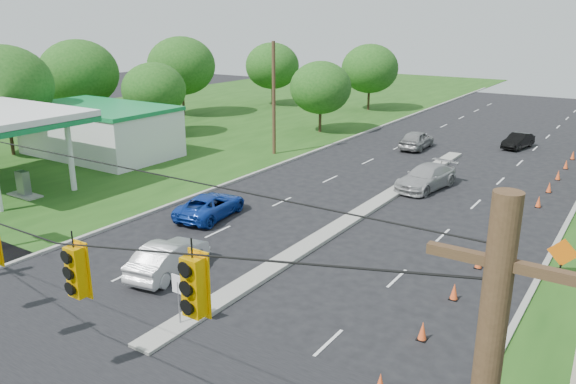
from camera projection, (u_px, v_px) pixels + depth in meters
The scene contains 30 objects.
grass_left at pixel (36, 151), 47.24m from camera, with size 40.00×160.00×0.06m, color #1E4714.
curb_left at pixel (299, 158), 44.77m from camera, with size 0.25×110.00×0.16m, color gray.
median at pixel (364, 212), 32.28m from camera, with size 1.00×34.00×0.18m, color gray.
median_sign at pixel (178, 290), 19.89m from camera, with size 0.55×0.06×2.05m.
utility_pole_far_left at pixel (274, 99), 44.69m from camera, with size 0.28×0.28×9.00m, color #422D1C.
gas_station at pixel (84, 128), 43.33m from camera, with size 18.40×19.70×5.20m.
cone_1 at pixel (380, 383), 16.62m from camera, with size 0.32×0.32×0.70m, color #FF5923.
cone_2 at pixel (423, 331), 19.41m from camera, with size 0.32×0.32×0.70m, color #FF5923.
cone_3 at pixel (454, 291), 22.20m from camera, with size 0.32×0.32×0.70m, color #FF5923.
cone_4 at pixel (479, 261), 24.99m from camera, with size 0.32×0.32×0.70m, color #FF5923.
cone_5 at pixel (498, 236), 27.78m from camera, with size 0.32×0.32×0.70m, color #FF5923.
cone_6 at pixel (514, 216), 30.57m from camera, with size 0.32×0.32×0.70m, color #FF5923.
cone_7 at pixel (539, 202), 33.05m from camera, with size 0.32×0.32×0.70m, color #FF5923.
cone_8 at pixel (549, 187), 35.84m from camera, with size 0.32×0.32×0.70m, color #FF5923.
cone_9 at pixel (558, 175), 38.63m from camera, with size 0.32×0.32×0.70m, color #FF5923.
cone_10 at pixel (566, 164), 41.42m from camera, with size 0.32×0.32×0.70m, color #FF5923.
cone_11 at pixel (573, 155), 44.21m from camera, with size 0.32×0.32×0.70m, color #FF5923.
work_sign_1 at pixel (563, 254), 23.90m from camera, with size 1.27×0.58×1.37m.
tree_1 at pixel (3, 86), 43.99m from camera, with size 7.56×7.56×8.82m.
tree_2 at pixel (154, 90), 51.83m from camera, with size 5.88×5.88×6.86m.
tree_3 at pixel (181, 66), 62.59m from camera, with size 7.56×7.56×8.82m.
tree_4 at pixel (272, 66), 70.24m from camera, with size 6.72×6.72×7.84m.
tree_5 at pixel (321, 88), 53.50m from camera, with size 5.88×5.88×6.86m.
tree_6 at pixel (370, 69), 66.33m from camera, with size 6.72×6.72×7.84m.
tree_14 at pixel (79, 73), 54.07m from camera, with size 7.56×7.56×8.82m.
white_sedan at pixel (169, 257), 24.41m from camera, with size 1.55×4.44×1.46m, color silver.
blue_pickup at pixel (211, 205), 31.37m from camera, with size 2.22×4.82×1.34m, color #1137A0.
silver_car_far at pixel (426, 177), 36.54m from camera, with size 2.16×5.31×1.54m, color #A1A1A2.
silver_car_oncoming at pixel (417, 140), 47.76m from camera, with size 1.86×4.63×1.58m, color gray.
dark_car_receding at pixel (518, 141), 47.95m from camera, with size 1.37×3.92×1.29m, color black.
Camera 1 is at (13.13, -6.85, 10.71)m, focal length 35.00 mm.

